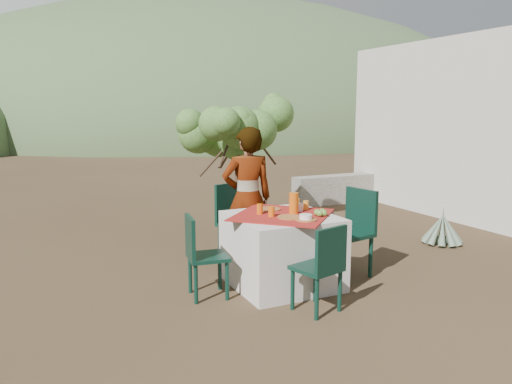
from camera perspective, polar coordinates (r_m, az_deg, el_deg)
ground at (r=5.57m, az=1.41°, el=-9.84°), size 160.00×160.00×0.00m
table at (r=5.28m, az=2.98°, el=-6.62°), size 1.30×1.30×0.76m
chair_far at (r=6.03m, az=-2.29°, el=-3.09°), size 0.56×0.56×0.95m
chair_near at (r=4.58m, az=7.59°, el=-8.25°), size 0.46×0.46×0.82m
chair_left at (r=4.94m, az=-6.33°, el=-6.90°), size 0.43×0.43×0.82m
chair_right at (r=5.66m, az=11.06°, el=-4.05°), size 0.52×0.52×0.97m
person at (r=5.78m, az=-0.99°, el=-0.69°), size 0.65×0.47×1.64m
shrub_tree at (r=7.47m, az=-1.78°, el=6.27°), size 1.53×1.50×1.80m
agave at (r=7.34m, az=20.53°, el=-4.06°), size 0.56×0.55×0.59m
guesthouse at (r=10.29m, az=25.66°, el=6.67°), size 3.20×4.20×3.00m
stone_wall at (r=10.18m, az=10.94°, el=0.47°), size 2.60×0.35×0.55m
hill_near_right at (r=43.19m, az=-5.95°, el=7.03°), size 48.00×48.00×20.00m
hill_far_center at (r=56.74m, az=-27.19°, el=6.63°), size 60.00×60.00×24.00m
hill_far_right at (r=59.12m, az=5.61°, el=7.70°), size 36.00×36.00×14.00m
plate_far at (r=5.41m, az=1.46°, el=-1.97°), size 0.26×0.26×0.01m
plate_near at (r=5.02m, az=3.86°, el=-2.88°), size 0.25×0.25×0.01m
glass_far at (r=5.18m, az=0.44°, el=-1.96°), size 0.07×0.07×0.11m
glass_near at (r=5.06m, az=1.78°, el=-2.24°), size 0.06×0.06×0.10m
juice_pitcher at (r=5.22m, az=4.34°, el=-1.26°), size 0.10×0.10×0.22m
bowl_plate at (r=4.93m, az=5.71°, el=-3.16°), size 0.21×0.21×0.01m
white_bowl at (r=4.92m, az=5.71°, el=-2.83°), size 0.13×0.13×0.05m
jar_left at (r=5.43m, az=5.74°, el=-1.51°), size 0.06×0.06×0.10m
jar_right at (r=5.54m, az=4.72°, el=-1.27°), size 0.06×0.06×0.10m
napkin_holder at (r=5.33m, az=4.96°, el=-1.76°), size 0.08×0.05×0.09m
fruit_cluster at (r=5.14m, az=7.41°, el=-2.35°), size 0.14×0.13×0.07m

